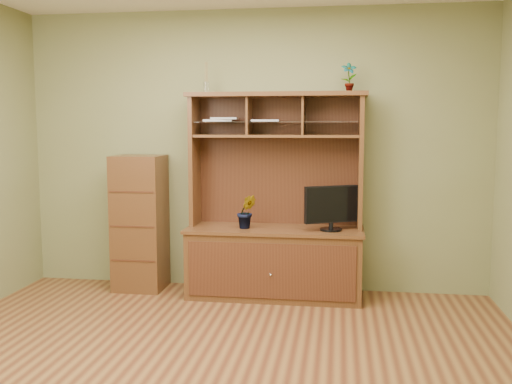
# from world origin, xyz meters

# --- Properties ---
(room) EXTENTS (4.54, 4.04, 2.74)m
(room) POSITION_xyz_m (0.00, 0.00, 1.35)
(room) COLOR #572C18
(room) RESTS_ON ground
(media_hutch) EXTENTS (1.66, 0.61, 1.90)m
(media_hutch) POSITION_xyz_m (0.24, 1.73, 0.52)
(media_hutch) COLOR #4C2E15
(media_hutch) RESTS_ON room
(monitor) EXTENTS (0.48, 0.27, 0.41)m
(monitor) POSITION_xyz_m (0.77, 1.64, 0.87)
(monitor) COLOR black
(monitor) RESTS_ON media_hutch
(orchid_plant) EXTENTS (0.20, 0.18, 0.31)m
(orchid_plant) POSITION_xyz_m (-0.01, 1.65, 0.81)
(orchid_plant) COLOR #2B591E
(orchid_plant) RESTS_ON media_hutch
(top_plant) EXTENTS (0.15, 0.11, 0.27)m
(top_plant) POSITION_xyz_m (0.90, 1.80, 2.03)
(top_plant) COLOR #376222
(top_plant) RESTS_ON media_hutch
(reed_diffuser) EXTENTS (0.06, 0.06, 0.29)m
(reed_diffuser) POSITION_xyz_m (-0.42, 1.80, 2.01)
(reed_diffuser) COLOR silver
(reed_diffuser) RESTS_ON media_hutch
(magazines) EXTENTS (0.74, 0.25, 0.04)m
(magazines) POSITION_xyz_m (-0.15, 1.80, 1.65)
(magazines) COLOR #BCBCC2
(magazines) RESTS_ON media_hutch
(side_cabinet) EXTENTS (0.47, 0.43, 1.31)m
(side_cabinet) POSITION_xyz_m (-1.08, 1.77, 0.66)
(side_cabinet) COLOR #4C2E15
(side_cabinet) RESTS_ON room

